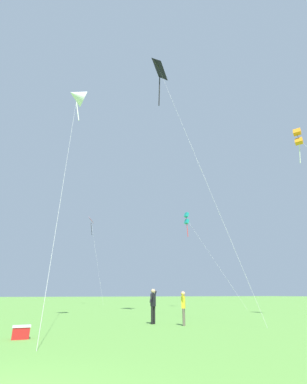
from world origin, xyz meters
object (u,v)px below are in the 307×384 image
object	(u,v)px
kite_black_large	(161,79)
person_in_red_shirt	(153,303)
kite_white_distant	(77,96)
kite_pink_low	(92,225)
kite_orange_box	(299,138)
kite_teal_box	(187,219)
picnic_cooler	(21,332)
person_with_spool	(183,305)

from	to	relation	value
kite_black_large	person_in_red_shirt	distance (m)	19.61
kite_white_distant	kite_pink_low	xyz separation A→B (m)	(7.06, 28.08, -2.87)
kite_black_large	kite_orange_box	xyz separation A→B (m)	(8.84, -5.93, -7.36)
kite_teal_box	kite_orange_box	size ratio (longest dim) A/B	0.84
kite_pink_low	kite_orange_box	bearing A→B (deg)	-74.62
kite_black_large	kite_pink_low	size ratio (longest dim) A/B	1.64
kite_teal_box	kite_orange_box	world-z (taller)	kite_orange_box
kite_white_distant	person_in_red_shirt	xyz separation A→B (m)	(4.79, -2.93, -14.02)
kite_pink_low	picnic_cooler	size ratio (longest dim) A/B	22.57
person_in_red_shirt	picnic_cooler	distance (m)	7.06
kite_white_distant	person_in_red_shirt	distance (m)	15.10
person_with_spool	kite_teal_box	bearing A→B (deg)	58.89
kite_teal_box	kite_black_large	distance (m)	17.52
kite_black_large	person_with_spool	size ratio (longest dim) A/B	13.78
kite_orange_box	kite_pink_low	distance (m)	34.11
person_in_red_shirt	picnic_cooler	size ratio (longest dim) A/B	2.92
kite_black_large	picnic_cooler	size ratio (longest dim) A/B	37.06
kite_white_distant	kite_orange_box	world-z (taller)	kite_white_distant
kite_teal_box	kite_white_distant	xyz separation A→B (m)	(-16.18, -12.78, 4.56)
kite_orange_box	person_in_red_shirt	distance (m)	16.36
person_in_red_shirt	picnic_cooler	xyz separation A→B (m)	(-6.33, -3.03, -0.83)
person_in_red_shirt	picnic_cooler	bearing A→B (deg)	-154.42
person_in_red_shirt	kite_pink_low	bearing A→B (deg)	85.82
kite_pink_low	person_in_red_shirt	distance (m)	33.03
kite_white_distant	picnic_cooler	distance (m)	16.07
kite_white_distant	kite_pink_low	size ratio (longest dim) A/B	1.17
kite_black_large	kite_pink_low	bearing A→B (deg)	90.43
person_with_spool	kite_black_large	bearing A→B (deg)	75.78
kite_teal_box	picnic_cooler	xyz separation A→B (m)	(-17.71, -18.74, -10.29)
kite_white_distant	kite_pink_low	bearing A→B (deg)	75.89
kite_pink_low	picnic_cooler	distance (m)	37.09
kite_pink_low	person_in_red_shirt	size ratio (longest dim) A/B	7.74
kite_teal_box	picnic_cooler	size ratio (longest dim) A/B	18.96
person_in_red_shirt	kite_orange_box	bearing A→B (deg)	-9.43
kite_teal_box	kite_white_distant	world-z (taller)	kite_white_distant
kite_white_distant	kite_orange_box	bearing A→B (deg)	-16.63
kite_orange_box	picnic_cooler	world-z (taller)	kite_orange_box
kite_orange_box	person_in_red_shirt	size ratio (longest dim) A/B	7.75
kite_white_distant	picnic_cooler	bearing A→B (deg)	-104.44
kite_orange_box	person_with_spool	size ratio (longest dim) A/B	8.40
kite_teal_box	person_with_spool	world-z (taller)	kite_teal_box
kite_white_distant	picnic_cooler	xyz separation A→B (m)	(-1.53, -5.96, -14.85)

